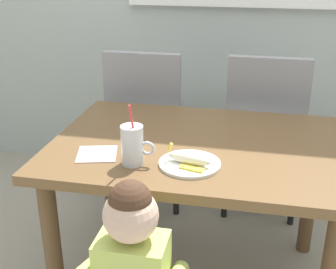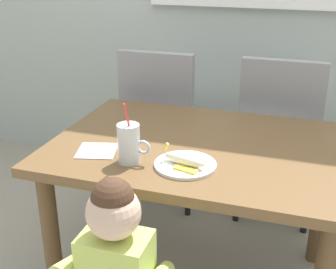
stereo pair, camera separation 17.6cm
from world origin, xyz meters
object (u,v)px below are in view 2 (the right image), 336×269
(snack_plate, at_px, (184,165))
(peeled_banana, at_px, (184,160))
(dining_table, at_px, (199,167))
(toddler_standing, at_px, (116,266))
(paper_napkin, at_px, (97,151))
(dining_chair_right, at_px, (279,131))
(dining_chair_left, at_px, (163,120))
(milk_cup, at_px, (129,146))

(snack_plate, relative_size, peeled_banana, 1.31)
(dining_table, distance_m, toddler_standing, 0.61)
(peeled_banana, height_order, paper_napkin, peeled_banana)
(dining_table, relative_size, dining_chair_right, 1.26)
(dining_chair_left, height_order, snack_plate, dining_chair_left)
(milk_cup, bearing_deg, peeled_banana, 4.52)
(milk_cup, bearing_deg, paper_napkin, 163.39)
(dining_chair_left, bearing_deg, paper_napkin, 91.02)
(dining_chair_left, height_order, toddler_standing, dining_chair_left)
(milk_cup, bearing_deg, dining_table, 49.89)
(dining_chair_right, distance_m, snack_plate, 0.96)
(snack_plate, relative_size, paper_napkin, 1.53)
(peeled_banana, bearing_deg, dining_chair_right, 73.07)
(toddler_standing, bearing_deg, peeled_banana, 72.47)
(peeled_banana, bearing_deg, snack_plate, 99.89)
(dining_table, relative_size, dining_chair_left, 1.26)
(dining_chair_left, xyz_separation_m, dining_chair_right, (0.66, 0.03, 0.00))
(dining_table, distance_m, dining_chair_left, 0.76)
(toddler_standing, relative_size, peeled_banana, 4.77)
(dining_table, distance_m, snack_plate, 0.25)
(toddler_standing, relative_size, milk_cup, 3.39)
(snack_plate, bearing_deg, dining_table, 89.10)
(dining_table, xyz_separation_m, toddler_standing, (-0.12, -0.60, -0.08))
(toddler_standing, xyz_separation_m, snack_plate, (0.11, 0.38, 0.20))
(snack_plate, distance_m, paper_napkin, 0.37)
(dining_chair_right, height_order, milk_cup, milk_cup)
(dining_chair_left, xyz_separation_m, snack_plate, (0.38, -0.88, 0.18))
(toddler_standing, height_order, milk_cup, milk_cup)
(dining_table, xyz_separation_m, peeled_banana, (-0.00, -0.23, 0.14))
(dining_chair_right, bearing_deg, snack_plate, 72.71)
(dining_chair_left, distance_m, snack_plate, 0.97)
(dining_table, relative_size, toddler_standing, 1.44)
(dining_chair_left, xyz_separation_m, peeled_banana, (0.38, -0.89, 0.21))
(dining_table, relative_size, paper_napkin, 8.03)
(paper_napkin, bearing_deg, peeled_banana, -4.87)
(peeled_banana, bearing_deg, dining_table, 89.71)
(toddler_standing, distance_m, milk_cup, 0.44)
(toddler_standing, height_order, peeled_banana, toddler_standing)
(snack_plate, bearing_deg, milk_cup, -171.83)
(snack_plate, bearing_deg, peeled_banana, -80.11)
(toddler_standing, height_order, snack_plate, toddler_standing)
(dining_chair_right, bearing_deg, milk_cup, 62.45)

